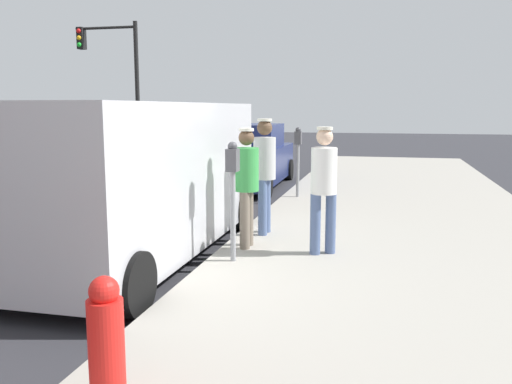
{
  "coord_description": "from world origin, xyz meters",
  "views": [
    {
      "loc": [
        3.19,
        -6.07,
        2.09
      ],
      "look_at": [
        1.65,
        0.41,
        1.05
      ],
      "focal_mm": 38.2,
      "sensor_mm": 36.0,
      "label": 1
    }
  ],
  "objects_px": {
    "pedestrian_in_gray": "(265,168)",
    "pedestrian_in_green": "(246,180)",
    "parking_meter_near": "(233,181)",
    "fire_hydrant": "(106,341)",
    "parked_van": "(135,176)",
    "parking_meter_far": "(298,150)",
    "traffic_light_corner": "(116,69)",
    "pedestrian_in_white": "(324,182)",
    "parked_sedan_ahead": "(247,159)"
  },
  "relations": [
    {
      "from": "parking_meter_far",
      "to": "parking_meter_near",
      "type": "bearing_deg",
      "value": -90.0
    },
    {
      "from": "parking_meter_far",
      "to": "fire_hydrant",
      "type": "distance_m",
      "value": 8.65
    },
    {
      "from": "parking_meter_far",
      "to": "fire_hydrant",
      "type": "relative_size",
      "value": 1.77
    },
    {
      "from": "traffic_light_corner",
      "to": "pedestrian_in_green",
      "type": "bearing_deg",
      "value": -55.59
    },
    {
      "from": "parking_meter_near",
      "to": "parked_sedan_ahead",
      "type": "xyz_separation_m",
      "value": [
        -1.72,
        7.44,
        -0.43
      ]
    },
    {
      "from": "parking_meter_near",
      "to": "pedestrian_in_green",
      "type": "xyz_separation_m",
      "value": [
        -0.01,
        0.72,
        -0.08
      ]
    },
    {
      "from": "pedestrian_in_white",
      "to": "traffic_light_corner",
      "type": "bearing_deg",
      "value": 127.6
    },
    {
      "from": "parking_meter_far",
      "to": "fire_hydrant",
      "type": "xyz_separation_m",
      "value": [
        0.1,
        -8.63,
        -0.61
      ]
    },
    {
      "from": "parking_meter_far",
      "to": "pedestrian_in_white",
      "type": "relative_size",
      "value": 0.9
    },
    {
      "from": "parking_meter_near",
      "to": "parked_van",
      "type": "xyz_separation_m",
      "value": [
        -1.5,
        0.35,
        -0.03
      ]
    },
    {
      "from": "pedestrian_in_gray",
      "to": "parking_meter_near",
      "type": "bearing_deg",
      "value": -92.06
    },
    {
      "from": "pedestrian_in_green",
      "to": "parked_van",
      "type": "height_order",
      "value": "parked_van"
    },
    {
      "from": "parked_van",
      "to": "fire_hydrant",
      "type": "xyz_separation_m",
      "value": [
        1.6,
        -3.77,
        -0.59
      ]
    },
    {
      "from": "pedestrian_in_white",
      "to": "pedestrian_in_gray",
      "type": "xyz_separation_m",
      "value": [
        -1.01,
        0.97,
        0.05
      ]
    },
    {
      "from": "pedestrian_in_white",
      "to": "traffic_light_corner",
      "type": "relative_size",
      "value": 0.33
    },
    {
      "from": "parked_van",
      "to": "fire_hydrant",
      "type": "height_order",
      "value": "parked_van"
    },
    {
      "from": "pedestrian_in_gray",
      "to": "parked_sedan_ahead",
      "type": "relative_size",
      "value": 0.4
    },
    {
      "from": "parking_meter_near",
      "to": "pedestrian_in_gray",
      "type": "distance_m",
      "value": 1.59
    },
    {
      "from": "pedestrian_in_gray",
      "to": "pedestrian_in_green",
      "type": "xyz_separation_m",
      "value": [
        -0.06,
        -0.87,
        -0.08
      ]
    },
    {
      "from": "parking_meter_far",
      "to": "pedestrian_in_gray",
      "type": "distance_m",
      "value": 3.62
    },
    {
      "from": "pedestrian_in_gray",
      "to": "fire_hydrant",
      "type": "distance_m",
      "value": 5.04
    },
    {
      "from": "parking_meter_far",
      "to": "parked_van",
      "type": "bearing_deg",
      "value": -107.16
    },
    {
      "from": "parking_meter_far",
      "to": "parked_sedan_ahead",
      "type": "distance_m",
      "value": 2.85
    },
    {
      "from": "parking_meter_near",
      "to": "pedestrian_in_white",
      "type": "relative_size",
      "value": 0.9
    },
    {
      "from": "parking_meter_near",
      "to": "parking_meter_far",
      "type": "bearing_deg",
      "value": 90.0
    },
    {
      "from": "pedestrian_in_white",
      "to": "fire_hydrant",
      "type": "relative_size",
      "value": 1.97
    },
    {
      "from": "pedestrian_in_gray",
      "to": "parked_sedan_ahead",
      "type": "bearing_deg",
      "value": 106.86
    },
    {
      "from": "fire_hydrant",
      "to": "pedestrian_in_gray",
      "type": "bearing_deg",
      "value": 90.49
    },
    {
      "from": "traffic_light_corner",
      "to": "fire_hydrant",
      "type": "bearing_deg",
      "value": -62.85
    },
    {
      "from": "pedestrian_in_gray",
      "to": "traffic_light_corner",
      "type": "xyz_separation_m",
      "value": [
        -8.09,
        10.85,
        2.34
      ]
    },
    {
      "from": "traffic_light_corner",
      "to": "parking_meter_far",
      "type": "bearing_deg",
      "value": -41.99
    },
    {
      "from": "parking_meter_far",
      "to": "parked_sedan_ahead",
      "type": "bearing_deg",
      "value": 127.56
    },
    {
      "from": "parking_meter_far",
      "to": "pedestrian_in_gray",
      "type": "xyz_separation_m",
      "value": [
        0.06,
        -3.62,
        -0.01
      ]
    },
    {
      "from": "pedestrian_in_green",
      "to": "parked_sedan_ahead",
      "type": "height_order",
      "value": "pedestrian_in_green"
    },
    {
      "from": "parking_meter_near",
      "to": "pedestrian_in_white",
      "type": "height_order",
      "value": "pedestrian_in_white"
    },
    {
      "from": "pedestrian_in_gray",
      "to": "pedestrian_in_green",
      "type": "bearing_deg",
      "value": -94.16
    },
    {
      "from": "pedestrian_in_white",
      "to": "parked_van",
      "type": "distance_m",
      "value": 2.59
    },
    {
      "from": "parked_sedan_ahead",
      "to": "pedestrian_in_gray",
      "type": "bearing_deg",
      "value": -73.14
    },
    {
      "from": "pedestrian_in_green",
      "to": "parked_van",
      "type": "xyz_separation_m",
      "value": [
        -1.49,
        -0.37,
        0.06
      ]
    },
    {
      "from": "parking_meter_near",
      "to": "pedestrian_in_white",
      "type": "distance_m",
      "value": 1.24
    },
    {
      "from": "pedestrian_in_white",
      "to": "parked_van",
      "type": "xyz_separation_m",
      "value": [
        -2.57,
        -0.27,
        0.04
      ]
    },
    {
      "from": "pedestrian_in_white",
      "to": "traffic_light_corner",
      "type": "distance_m",
      "value": 15.11
    },
    {
      "from": "pedestrian_in_green",
      "to": "fire_hydrant",
      "type": "height_order",
      "value": "pedestrian_in_green"
    },
    {
      "from": "parking_meter_near",
      "to": "fire_hydrant",
      "type": "height_order",
      "value": "parking_meter_near"
    },
    {
      "from": "parking_meter_far",
      "to": "traffic_light_corner",
      "type": "bearing_deg",
      "value": 138.01
    },
    {
      "from": "parking_meter_near",
      "to": "parking_meter_far",
      "type": "height_order",
      "value": "same"
    },
    {
      "from": "parked_sedan_ahead",
      "to": "fire_hydrant",
      "type": "bearing_deg",
      "value": -80.5
    },
    {
      "from": "parking_meter_near",
      "to": "parked_sedan_ahead",
      "type": "bearing_deg",
      "value": 102.99
    },
    {
      "from": "pedestrian_in_gray",
      "to": "pedestrian_in_green",
      "type": "distance_m",
      "value": 0.87
    },
    {
      "from": "pedestrian_in_white",
      "to": "pedestrian_in_gray",
      "type": "relative_size",
      "value": 0.95
    }
  ]
}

